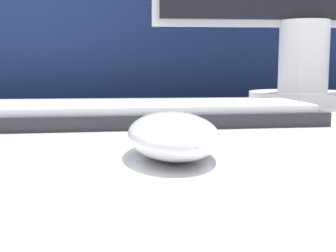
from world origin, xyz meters
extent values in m
cube|color=navy|center=(0.00, 0.56, 0.57)|extent=(5.00, 0.03, 1.14)
ellipsoid|color=white|center=(0.06, -0.18, 0.78)|extent=(0.07, 0.13, 0.03)
cube|color=#28282D|center=(0.05, 0.02, 0.77)|extent=(0.41, 0.14, 0.02)
cube|color=white|center=(0.05, 0.02, 0.78)|extent=(0.39, 0.13, 0.01)
cylinder|color=white|center=(0.35, 0.28, 0.77)|extent=(0.19, 0.19, 0.02)
cylinder|color=white|center=(0.35, 0.28, 0.85)|extent=(0.09, 0.09, 0.13)
camera|label=1|loc=(0.02, -0.54, 0.84)|focal=50.00mm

